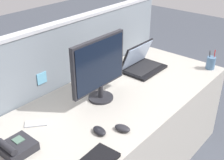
# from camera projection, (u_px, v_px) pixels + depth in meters

# --- Properties ---
(desk) EXTENTS (1.94, 0.84, 0.70)m
(desk) POSITION_uv_depth(u_px,v_px,m) (117.00, 135.00, 2.22)
(desk) COLOR #ADA89E
(desk) RESTS_ON ground_plane
(cubicle_divider) EXTENTS (2.11, 0.07, 1.19)m
(cubicle_divider) POSITION_uv_depth(u_px,v_px,m) (74.00, 89.00, 2.37)
(cubicle_divider) COLOR gray
(cubicle_divider) RESTS_ON ground_plane
(desktop_monitor) EXTENTS (0.48, 0.18, 0.45)m
(desktop_monitor) POSITION_uv_depth(u_px,v_px,m) (99.00, 67.00, 1.93)
(desktop_monitor) COLOR #232328
(desktop_monitor) RESTS_ON desk
(laptop) EXTENTS (0.36, 0.25, 0.23)m
(laptop) POSITION_uv_depth(u_px,v_px,m) (141.00, 63.00, 2.44)
(laptop) COLOR black
(laptop) RESTS_ON desk
(desk_phone) EXTENTS (0.17, 0.16, 0.09)m
(desk_phone) POSITION_uv_depth(u_px,v_px,m) (16.00, 147.00, 1.54)
(desk_phone) COLOR #232328
(desk_phone) RESTS_ON desk
(computer_mouse_right_hand) EXTENTS (0.08, 0.11, 0.03)m
(computer_mouse_right_hand) POSITION_uv_depth(u_px,v_px,m) (122.00, 128.00, 1.71)
(computer_mouse_right_hand) COLOR #232328
(computer_mouse_right_hand) RESTS_ON desk
(computer_mouse_left_hand) EXTENTS (0.08, 0.11, 0.03)m
(computer_mouse_left_hand) POSITION_uv_depth(u_px,v_px,m) (99.00, 131.00, 1.69)
(computer_mouse_left_hand) COLOR black
(computer_mouse_left_hand) RESTS_ON desk
(pen_cup) EXTENTS (0.07, 0.07, 0.17)m
(pen_cup) POSITION_uv_depth(u_px,v_px,m) (211.00, 63.00, 2.44)
(pen_cup) COLOR #4C7093
(pen_cup) RESTS_ON desk
(cell_phone_silver_slab) EXTENTS (0.14, 0.13, 0.01)m
(cell_phone_silver_slab) POSITION_uv_depth(u_px,v_px,m) (36.00, 123.00, 1.77)
(cell_phone_silver_slab) COLOR #B7BAC1
(cell_phone_silver_slab) RESTS_ON desk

